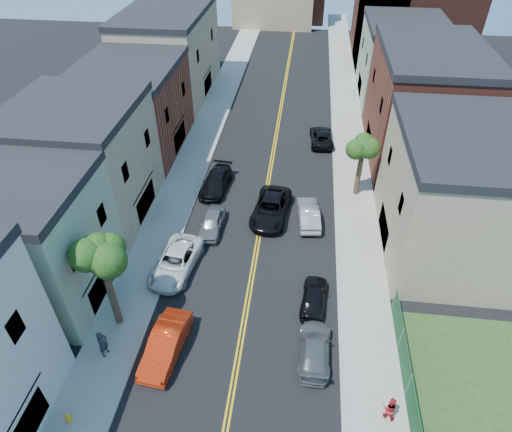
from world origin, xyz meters
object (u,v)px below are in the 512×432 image
(white_pickup, at_px, (176,262))
(dark_car_right_far, at_px, (322,137))
(grey_car_right, at_px, (315,349))
(silver_car_right, at_px, (308,214))
(grey_car_left, at_px, (212,223))
(fire_hydrant, at_px, (68,418))
(pedestrian_right, at_px, (390,408))
(red_sedan, at_px, (166,344))
(black_suv_lane, at_px, (271,208))
(black_car_right, at_px, (314,297))
(pedestrian_left, at_px, (103,344))
(black_car_left, at_px, (216,182))

(white_pickup, xyz_separation_m, dark_car_right_far, (10.34, 20.02, -0.10))
(grey_car_right, bearing_deg, silver_car_right, -85.63)
(grey_car_left, height_order, fire_hydrant, grey_car_left)
(silver_car_right, distance_m, pedestrian_right, 16.69)
(silver_car_right, bearing_deg, grey_car_right, 85.98)
(red_sedan, distance_m, white_pickup, 6.97)
(black_suv_lane, bearing_deg, grey_car_right, -67.80)
(black_car_right, xyz_separation_m, pedestrian_right, (4.00, -7.33, 0.30))
(red_sedan, relative_size, grey_car_left, 1.19)
(black_car_right, height_order, black_suv_lane, black_suv_lane)
(black_car_right, relative_size, pedestrian_left, 2.05)
(black_suv_lane, bearing_deg, fire_hydrant, -109.62)
(red_sedan, distance_m, black_car_left, 17.17)
(white_pickup, xyz_separation_m, black_car_right, (9.89, -2.03, -0.10))
(white_pickup, height_order, grey_car_right, white_pickup)
(red_sedan, height_order, fire_hydrant, red_sedan)
(grey_car_left, relative_size, black_suv_lane, 0.70)
(white_pickup, height_order, dark_car_right_far, white_pickup)
(grey_car_right, bearing_deg, fire_hydrant, 25.01)
(grey_car_left, distance_m, pedestrian_left, 12.77)
(pedestrian_right, bearing_deg, black_car_right, -40.75)
(grey_car_left, height_order, pedestrian_left, pedestrian_left)
(black_suv_lane, height_order, pedestrian_left, pedestrian_left)
(grey_car_right, bearing_deg, white_pickup, -29.87)
(black_suv_lane, bearing_deg, grey_car_left, -146.84)
(pedestrian_left, distance_m, fire_hydrant, 4.21)
(grey_car_right, bearing_deg, dark_car_right_far, -89.52)
(white_pickup, bearing_deg, fire_hydrant, -95.64)
(red_sedan, height_order, grey_car_left, red_sedan)
(silver_car_right, bearing_deg, pedestrian_left, 43.39)
(dark_car_right_far, relative_size, pedestrian_left, 2.53)
(white_pickup, bearing_deg, black_car_right, -4.30)
(dark_car_right_far, height_order, black_suv_lane, black_suv_lane)
(red_sedan, bearing_deg, black_car_right, 35.12)
(black_suv_lane, bearing_deg, pedestrian_left, -114.71)
(grey_car_right, height_order, black_suv_lane, black_suv_lane)
(pedestrian_right, bearing_deg, black_car_left, -36.02)
(grey_car_left, height_order, dark_car_right_far, grey_car_left)
(red_sedan, xyz_separation_m, dark_car_right_far, (9.11, 26.88, -0.13))
(black_car_left, xyz_separation_m, pedestrian_right, (12.93, -19.68, 0.23))
(fire_hydrant, bearing_deg, silver_car_right, 56.79)
(red_sedan, distance_m, black_suv_lane, 14.69)
(red_sedan, bearing_deg, black_suv_lane, 76.20)
(black_car_left, bearing_deg, grey_car_right, -55.61)
(white_pickup, relative_size, black_car_right, 1.41)
(black_car_right, height_order, pedestrian_right, pedestrian_right)
(pedestrian_left, bearing_deg, silver_car_right, -24.28)
(red_sedan, relative_size, silver_car_right, 1.08)
(white_pickup, xyz_separation_m, grey_car_right, (10.00, -6.03, -0.12))
(black_car_left, height_order, dark_car_right_far, black_car_left)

